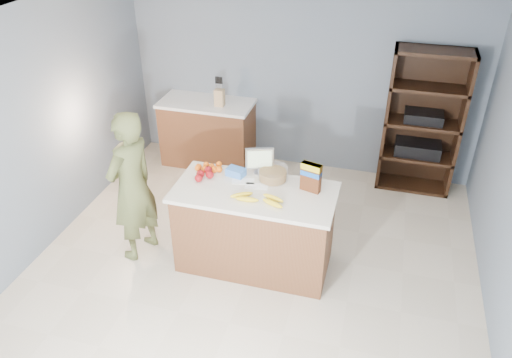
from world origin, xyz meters
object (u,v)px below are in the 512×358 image
(counter_peninsula, at_px, (255,231))
(shelving_unit, at_px, (422,124))
(cereal_box, at_px, (311,175))
(tv, at_px, (260,159))
(person, at_px, (132,187))

(counter_peninsula, xyz_separation_m, shelving_unit, (1.55, 2.05, 0.45))
(shelving_unit, bearing_deg, cereal_box, -118.68)
(tv, relative_size, cereal_box, 0.97)
(person, height_order, cereal_box, person)
(tv, distance_m, cereal_box, 0.58)
(counter_peninsula, relative_size, person, 0.96)
(tv, bearing_deg, cereal_box, -17.92)
(counter_peninsula, distance_m, person, 1.30)
(counter_peninsula, xyz_separation_m, person, (-1.23, -0.14, 0.40))
(counter_peninsula, bearing_deg, shelving_unit, 52.89)
(counter_peninsula, height_order, tv, tv)
(person, xyz_separation_m, tv, (1.19, 0.46, 0.25))
(person, distance_m, tv, 1.30)
(tv, bearing_deg, counter_peninsula, -83.03)
(shelving_unit, xyz_separation_m, person, (-2.78, -2.19, -0.05))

